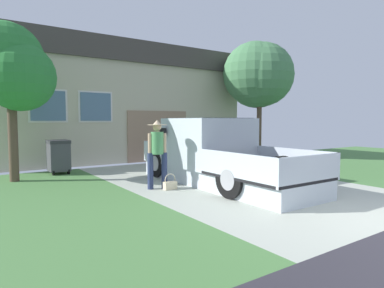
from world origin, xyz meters
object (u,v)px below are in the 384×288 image
Objects in this scene: handbag at (170,185)px; wheeled_trash_bin at (59,155)px; house_with_garage at (112,104)px; front_yard_tree at (10,69)px; neighbor_tree at (258,75)px; pickup_truck at (212,154)px; person_with_hat at (157,149)px.

wheeled_trash_bin reaches higher than handbag.
house_with_garage reaches higher than wheeled_trash_bin.
neighbor_tree reaches higher than front_yard_tree.
front_yard_tree is at bearing -151.73° from wheeled_trash_bin.
pickup_truck is at bearing -50.59° from wheeled_trash_bin.
person_with_hat is at bearing 179.65° from pickup_truck.
wheeled_trash_bin is at bearing 128.83° from person_with_hat.
person_with_hat is at bearing -153.21° from neighbor_tree.
handbag is at bearing -32.79° from person_with_hat.
person_with_hat is 8.06m from neighbor_tree.
pickup_truck is 0.50× the size of house_with_garage.
wheeled_trash_bin is (1.29, 0.70, -2.43)m from front_yard_tree.
pickup_truck is at bearing 17.25° from person_with_hat.
house_with_garage reaches higher than pickup_truck.
person_with_hat is 0.33× the size of neighbor_tree.
neighbor_tree reaches higher than pickup_truck.
front_yard_tree is (-4.36, 3.03, 2.24)m from pickup_truck.
person_with_hat is 0.39× the size of front_yard_tree.
neighbor_tree reaches higher than house_with_garage.
person_with_hat is 0.15× the size of house_with_garage.
person_with_hat reaches higher than handbag.
pickup_truck is 3.22× the size of person_with_hat.
house_with_garage is (1.82, 7.76, 1.44)m from person_with_hat.
neighbor_tree reaches higher than person_with_hat.
pickup_truck reaches higher than handbag.
pickup_truck is at bearing -91.40° from house_with_garage.
person_with_hat is at bearing -47.90° from front_yard_tree.
house_with_garage reaches higher than handbag.
neighbor_tree is at bearing -2.00° from wheeled_trash_bin.
handbag is 0.04× the size of house_with_garage.
handbag is 8.31m from neighbor_tree.
handbag is 0.08× the size of neighbor_tree.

